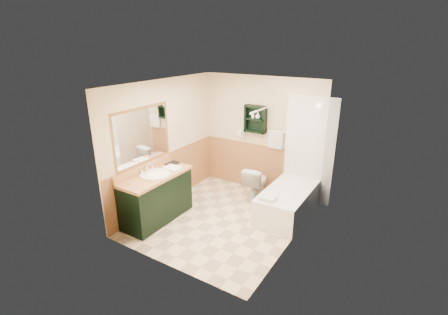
# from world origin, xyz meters

# --- Properties ---
(floor) EXTENTS (3.00, 3.00, 0.00)m
(floor) POSITION_xyz_m (0.00, 0.00, 0.00)
(floor) COLOR beige
(floor) RESTS_ON ground
(back_wall) EXTENTS (2.60, 0.04, 2.40)m
(back_wall) POSITION_xyz_m (0.00, 1.52, 1.20)
(back_wall) COLOR #FCECC5
(back_wall) RESTS_ON ground
(left_wall) EXTENTS (0.04, 3.00, 2.40)m
(left_wall) POSITION_xyz_m (-1.32, 0.00, 1.20)
(left_wall) COLOR #FCECC5
(left_wall) RESTS_ON ground
(right_wall) EXTENTS (0.04, 3.00, 2.40)m
(right_wall) POSITION_xyz_m (1.32, 0.00, 1.20)
(right_wall) COLOR #FCECC5
(right_wall) RESTS_ON ground
(ceiling) EXTENTS (2.60, 3.00, 0.04)m
(ceiling) POSITION_xyz_m (0.00, 0.00, 2.42)
(ceiling) COLOR white
(ceiling) RESTS_ON back_wall
(wainscot_left) EXTENTS (2.98, 2.98, 1.00)m
(wainscot_left) POSITION_xyz_m (-1.29, 0.00, 0.50)
(wainscot_left) COLOR tan
(wainscot_left) RESTS_ON left_wall
(wainscot_back) EXTENTS (2.58, 2.58, 1.00)m
(wainscot_back) POSITION_xyz_m (0.00, 1.49, 0.50)
(wainscot_back) COLOR tan
(wainscot_back) RESTS_ON back_wall
(mirror_frame) EXTENTS (1.30, 1.30, 1.00)m
(mirror_frame) POSITION_xyz_m (-1.27, -0.55, 1.50)
(mirror_frame) COLOR brown
(mirror_frame) RESTS_ON left_wall
(mirror_glass) EXTENTS (1.20, 1.20, 0.90)m
(mirror_glass) POSITION_xyz_m (-1.27, -0.55, 1.50)
(mirror_glass) COLOR white
(mirror_glass) RESTS_ON left_wall
(tile_right) EXTENTS (1.50, 1.50, 2.10)m
(tile_right) POSITION_xyz_m (1.28, 0.75, 1.05)
(tile_right) COLOR white
(tile_right) RESTS_ON right_wall
(tile_back) EXTENTS (0.95, 0.95, 2.10)m
(tile_back) POSITION_xyz_m (1.03, 1.48, 1.05)
(tile_back) COLOR white
(tile_back) RESTS_ON back_wall
(tile_accent) EXTENTS (1.50, 1.50, 0.10)m
(tile_accent) POSITION_xyz_m (1.27, 0.75, 1.90)
(tile_accent) COLOR #154928
(tile_accent) RESTS_ON right_wall
(wall_shelf) EXTENTS (0.45, 0.15, 0.55)m
(wall_shelf) POSITION_xyz_m (-0.10, 1.41, 1.55)
(wall_shelf) COLOR black
(wall_shelf) RESTS_ON back_wall
(hair_dryer) EXTENTS (0.10, 0.24, 0.18)m
(hair_dryer) POSITION_xyz_m (-0.40, 1.43, 1.20)
(hair_dryer) COLOR white
(hair_dryer) RESTS_ON back_wall
(towel_bar) EXTENTS (0.40, 0.06, 0.40)m
(towel_bar) POSITION_xyz_m (0.35, 1.45, 1.35)
(towel_bar) COLOR white
(towel_bar) RESTS_ON back_wall
(curtain_rod) EXTENTS (0.03, 1.60, 0.03)m
(curtain_rod) POSITION_xyz_m (0.53, 0.75, 2.00)
(curtain_rod) COLOR silver
(curtain_rod) RESTS_ON back_wall
(shower_curtain) EXTENTS (1.05, 1.05, 1.70)m
(shower_curtain) POSITION_xyz_m (0.53, 0.92, 1.15)
(shower_curtain) COLOR #C1B092
(shower_curtain) RESTS_ON curtain_rod
(vanity) EXTENTS (0.59, 1.36, 0.86)m
(vanity) POSITION_xyz_m (-0.99, -0.60, 0.43)
(vanity) COLOR black
(vanity) RESTS_ON ground
(bathtub) EXTENTS (0.75, 1.50, 0.50)m
(bathtub) POSITION_xyz_m (0.93, 0.79, 0.25)
(bathtub) COLOR white
(bathtub) RESTS_ON ground
(toilet) EXTENTS (0.45, 0.72, 0.68)m
(toilet) POSITION_xyz_m (0.14, 1.06, 0.34)
(toilet) COLOR white
(toilet) RESTS_ON ground
(counter_towel) EXTENTS (0.30, 0.24, 0.04)m
(counter_towel) POSITION_xyz_m (-0.89, -0.25, 0.88)
(counter_towel) COLOR white
(counter_towel) RESTS_ON vanity
(vanity_book) EXTENTS (0.19, 0.04, 0.25)m
(vanity_book) POSITION_xyz_m (-1.16, -0.05, 0.99)
(vanity_book) COLOR black
(vanity_book) RESTS_ON vanity
(tub_towel) EXTENTS (0.25, 0.21, 0.07)m
(tub_towel) POSITION_xyz_m (0.78, 0.21, 0.54)
(tub_towel) COLOR white
(tub_towel) RESTS_ON bathtub
(soap_bottle_a) EXTENTS (0.10, 0.13, 0.05)m
(soap_bottle_a) POSITION_xyz_m (-0.15, 1.40, 1.59)
(soap_bottle_a) COLOR white
(soap_bottle_a) RESTS_ON wall_shelf
(soap_bottle_b) EXTENTS (0.14, 0.16, 0.10)m
(soap_bottle_b) POSITION_xyz_m (-0.04, 1.40, 1.62)
(soap_bottle_b) COLOR white
(soap_bottle_b) RESTS_ON wall_shelf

